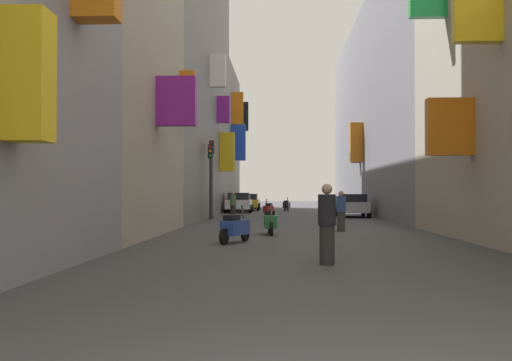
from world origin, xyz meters
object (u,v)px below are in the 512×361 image
parked_car_white (239,202)px  pedestrian_near_left (341,211)px  parked_car_yellow (248,202)px  parked_car_silver (352,205)px  scooter_blue (235,228)px  pedestrian_crossing (233,205)px  scooter_green (270,222)px  scooter_black (287,205)px  traffic_light_far_corner (210,168)px  pedestrian_near_right (327,224)px  parked_car_blue (247,201)px  scooter_red (268,209)px  traffic_light_near_corner (212,166)px

parked_car_white → pedestrian_near_left: size_ratio=2.59×
parked_car_yellow → parked_car_silver: bearing=-61.9°
parked_car_silver → scooter_blue: parked_car_silver is taller
pedestrian_crossing → scooter_green: bearing=-79.8°
parked_car_yellow → pedestrian_crossing: bearing=-90.3°
scooter_black → pedestrian_near_left: size_ratio=1.20×
parked_car_yellow → pedestrian_crossing: pedestrian_crossing is taller
scooter_blue → parked_car_white: bearing=93.6°
scooter_black → traffic_light_far_corner: traffic_light_far_corner is taller
parked_car_white → pedestrian_crossing: size_ratio=2.60×
scooter_black → pedestrian_near_left: bearing=-85.9°
scooter_black → pedestrian_near_right: pedestrian_near_right is taller
scooter_black → scooter_green: same height
parked_car_yellow → parked_car_white: size_ratio=1.07×
parked_car_silver → scooter_blue: size_ratio=2.08×
parked_car_blue → pedestrian_near_left: 34.09m
scooter_blue → scooter_green: bearing=74.8°
parked_car_silver → traffic_light_far_corner: 9.51m
pedestrian_near_left → scooter_red: bearing=102.7°
parked_car_yellow → pedestrian_crossing: (-0.08, -15.50, 0.05)m
scooter_green → pedestrian_crossing: pedestrian_crossing is taller
pedestrian_crossing → traffic_light_far_corner: traffic_light_far_corner is taller
pedestrian_crossing → scooter_black: bearing=76.9°
scooter_blue → parked_car_blue: bearing=92.6°
scooter_black → pedestrian_near_right: bearing=-89.2°
traffic_light_near_corner → scooter_red: bearing=44.0°
parked_car_yellow → scooter_green: (2.33, -28.94, -0.28)m
scooter_blue → traffic_light_far_corner: (-2.50, 15.22, 2.38)m
parked_car_blue → parked_car_silver: bearing=-69.0°
parked_car_white → scooter_black: parked_car_white is taller
pedestrian_near_left → pedestrian_near_right: 10.96m
scooter_green → parked_car_silver: bearing=73.0°
scooter_green → pedestrian_near_left: bearing=32.4°
parked_car_yellow → pedestrian_near_right: 38.26m
pedestrian_near_left → traffic_light_far_corner: 11.75m
traffic_light_near_corner → pedestrian_crossing: bearing=40.9°
traffic_light_near_corner → traffic_light_far_corner: 1.00m
pedestrian_near_right → scooter_green: bearing=98.4°
scooter_black → pedestrian_near_right: 36.64m
parked_car_blue → scooter_blue: bearing=-87.4°
pedestrian_near_right → traffic_light_far_corner: traffic_light_far_corner is taller
parked_car_yellow → scooter_red: size_ratio=2.32×
parked_car_silver → pedestrian_near_right: bearing=-97.9°
pedestrian_near_right → traffic_light_near_corner: (-4.90, 21.60, 2.18)m
scooter_green → pedestrian_near_right: 9.25m
scooter_red → pedestrian_crossing: (-2.02, -2.07, 0.32)m
parked_car_silver → scooter_black: parked_car_silver is taller
scooter_black → scooter_blue: 31.29m
pedestrian_near_left → pedestrian_near_right: bearing=-97.2°
scooter_black → scooter_green: size_ratio=1.02×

